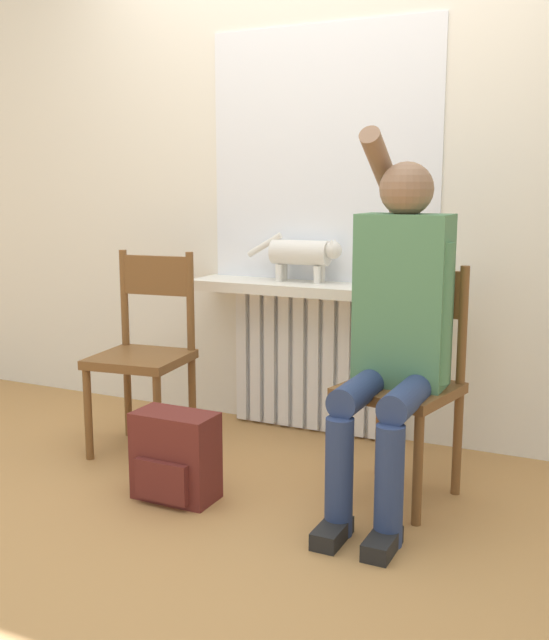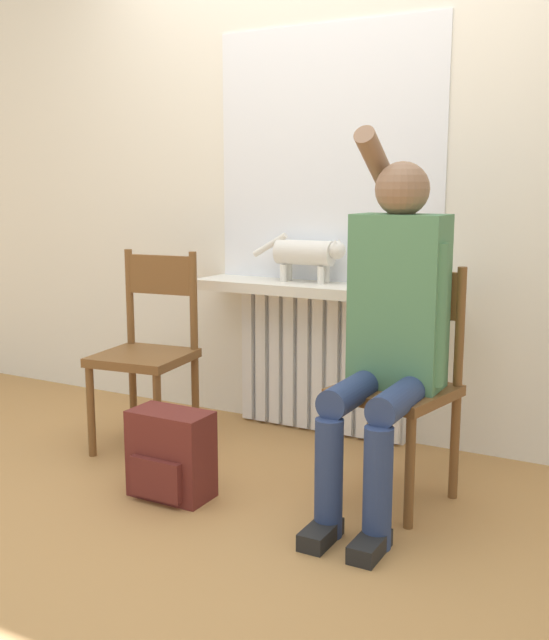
{
  "view_description": "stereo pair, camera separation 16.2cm",
  "coord_description": "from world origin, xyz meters",
  "views": [
    {
      "loc": [
        1.38,
        -2.18,
        1.21
      ],
      "look_at": [
        0.0,
        0.68,
        0.64
      ],
      "focal_mm": 42.0,
      "sensor_mm": 36.0,
      "label": 1
    },
    {
      "loc": [
        1.53,
        -2.11,
        1.21
      ],
      "look_at": [
        0.0,
        0.68,
        0.64
      ],
      "focal_mm": 42.0,
      "sensor_mm": 36.0,
      "label": 2
    }
  ],
  "objects": [
    {
      "name": "ground_plane",
      "position": [
        0.0,
        0.0,
        0.0
      ],
      "size": [
        12.0,
        12.0,
        0.0
      ],
      "primitive_type": "plane",
      "color": "#B27F47"
    },
    {
      "name": "wall_with_window",
      "position": [
        0.0,
        1.23,
        1.35
      ],
      "size": [
        7.0,
        0.06,
        2.7
      ],
      "color": "white",
      "rests_on": "ground_plane"
    },
    {
      "name": "chair_left",
      "position": [
        -0.61,
        0.57,
        0.47
      ],
      "size": [
        0.44,
        0.44,
        0.91
      ],
      "rotation": [
        0.0,
        0.0,
        0.12
      ],
      "color": "brown",
      "rests_on": "ground_plane"
    },
    {
      "name": "cat",
      "position": [
        -0.05,
        1.1,
        0.89
      ],
      "size": [
        0.5,
        0.12,
        0.24
      ],
      "color": "silver",
      "rests_on": "windowsill"
    },
    {
      "name": "backpack",
      "position": [
        -0.17,
        0.14,
        0.17
      ],
      "size": [
        0.32,
        0.21,
        0.35
      ],
      "color": "maroon",
      "rests_on": "ground_plane"
    },
    {
      "name": "chair_right",
      "position": [
        0.61,
        0.57,
        0.47
      ],
      "size": [
        0.47,
        0.47,
        0.91
      ],
      "rotation": [
        0.0,
        0.0,
        -0.19
      ],
      "color": "brown",
      "rests_on": "ground_plane"
    },
    {
      "name": "person",
      "position": [
        0.61,
        0.47,
        0.72
      ],
      "size": [
        0.36,
        0.96,
        1.42
      ],
      "color": "navy",
      "rests_on": "ground_plane"
    },
    {
      "name": "window_glass",
      "position": [
        0.0,
        1.2,
        1.35
      ],
      "size": [
        1.16,
        0.01,
        1.2
      ],
      "color": "white",
      "rests_on": "windowsill"
    },
    {
      "name": "radiator",
      "position": [
        -0.0,
        1.15,
        0.35
      ],
      "size": [
        0.88,
        0.08,
        0.7
      ],
      "color": "white",
      "rests_on": "ground_plane"
    },
    {
      "name": "windowsill",
      "position": [
        0.0,
        1.06,
        0.73
      ],
      "size": [
        1.21,
        0.27,
        0.05
      ],
      "color": "silver",
      "rests_on": "radiator"
    }
  ]
}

